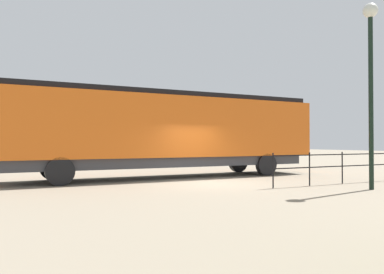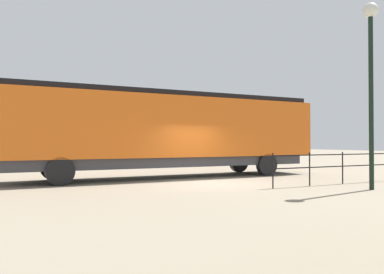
# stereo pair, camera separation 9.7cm
# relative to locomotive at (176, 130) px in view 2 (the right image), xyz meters

# --- Properties ---
(ground_plane) EXTENTS (120.00, 120.00, 0.00)m
(ground_plane) POSITION_rel_locomotive_xyz_m (3.04, 0.14, -2.25)
(ground_plane) COLOR gray
(locomotive) EXTENTS (2.83, 15.35, 4.00)m
(locomotive) POSITION_rel_locomotive_xyz_m (0.00, 0.00, 0.00)
(locomotive) COLOR orange
(locomotive) RESTS_ON ground_plane
(lamp_post) EXTENTS (0.52, 0.52, 6.60)m
(lamp_post) POSITION_rel_locomotive_xyz_m (7.40, 4.24, 2.35)
(lamp_post) COLOR black
(lamp_post) RESTS_ON ground_plane
(platform_fence) EXTENTS (0.05, 10.58, 1.28)m
(platform_fence) POSITION_rel_locomotive_xyz_m (5.57, 6.63, -1.43)
(platform_fence) COLOR black
(platform_fence) RESTS_ON ground_plane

